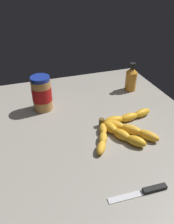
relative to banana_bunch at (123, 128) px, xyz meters
The scene contains 5 objects.
ground_plane 9.40cm from the banana_bunch, 45.97° to the left, with size 97.02×77.73×4.01cm, color gray.
banana_bunch is the anchor object (origin of this frame).
peanut_butter_jar 36.56cm from the banana_bunch, 44.76° to the left, with size 8.25×8.25×14.94cm.
honey_bottle 35.12cm from the banana_bunch, 31.82° to the right, with size 5.44×5.44×13.89cm.
butter_knife 26.62cm from the banana_bunch, 165.77° to the left, with size 2.55×17.09×1.20cm.
Camera 1 is at (-62.89, 26.76, 51.48)cm, focal length 35.29 mm.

